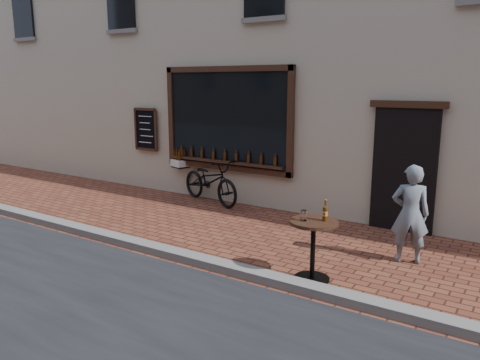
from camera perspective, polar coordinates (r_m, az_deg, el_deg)
The scene contains 5 objects.
ground at distance 6.80m, azimuth -5.04°, elevation -10.94°, with size 90.00×90.00×0.00m, color brown.
kerb at distance 6.93m, azimuth -4.01°, elevation -9.96°, with size 90.00×0.25×0.12m, color slate.
cargo_bicycle at distance 10.39m, azimuth -3.76°, elevation -0.01°, with size 2.25×1.22×1.06m.
bistro_table at distance 6.35m, azimuth 8.94°, elevation -6.96°, with size 0.65×0.65×1.12m.
pedestrian at distance 7.29m, azimuth 20.03°, elevation -3.93°, with size 0.54×0.35×1.48m, color slate.
Camera 1 is at (3.91, -4.91, 2.62)m, focal length 35.00 mm.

